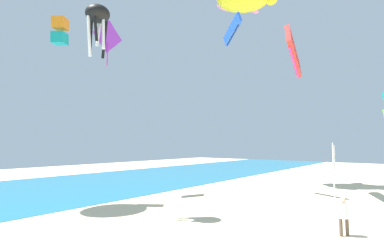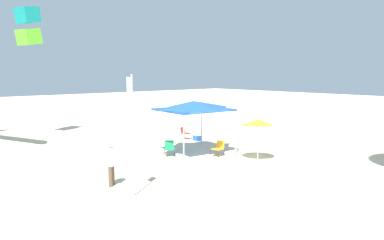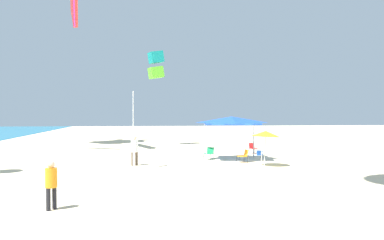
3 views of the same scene
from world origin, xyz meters
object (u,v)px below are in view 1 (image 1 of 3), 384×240
Objects in this scene: person_near_umbrella at (343,213)px; kite_parafoil_red at (294,54)px; kite_diamond_purple at (108,38)px; kite_parafoil_blue at (232,30)px; banner_flag at (334,183)px; kite_octopus_black at (98,17)px; kite_box_orange at (60,31)px.

kite_parafoil_red is at bearing 74.07° from person_near_umbrella.
kite_parafoil_blue is (7.01, -8.84, 0.72)m from kite_diamond_purple.
banner_flag is at bearing -164.10° from kite_parafoil_red.
person_near_umbrella is 17.77m from kite_octopus_black.
kite_parafoil_red is at bearing 107.58° from kite_octopus_black.
kite_octopus_black is (-14.84, 7.22, 0.14)m from kite_parafoil_red.
kite_parafoil_red reaches higher than banner_flag.
banner_flag is at bearing 60.89° from kite_octopus_black.
kite_octopus_black is at bearing 58.85° from kite_diamond_purple.
kite_parafoil_red is at bearing 134.53° from kite_diamond_purple.
kite_diamond_purple is 4.73m from kite_box_orange.
kite_parafoil_red is (10.92, 5.32, 9.62)m from banner_flag.
person_near_umbrella is 0.31× the size of kite_parafoil_red.
banner_flag is 1.31× the size of kite_octopus_black.
banner_flag is 2.24m from person_near_umbrella.
banner_flag is 0.76× the size of kite_parafoil_red.
kite_box_orange reaches higher than kite_octopus_black.
kite_diamond_purple is (5.09, 6.16, 1.54)m from kite_octopus_black.
person_near_umbrella is at bearing 0.29° from banner_flag.
kite_parafoil_red is 1.72× the size of kite_octopus_black.
kite_parafoil_red reaches higher than person_near_umbrella.
kite_box_orange is (-3.45, 18.25, 10.40)m from banner_flag.
banner_flag is at bearing 176.31° from kite_parafoil_blue.
kite_diamond_purple is 2.06× the size of kite_box_orange.
banner_flag is at bearing -135.28° from person_near_umbrella.
kite_box_orange is (0.47, 5.72, 0.64)m from kite_octopus_black.
person_near_umbrella is 15.51m from kite_parafoil_red.
kite_box_orange reaches higher than kite_parafoil_red.
person_near_umbrella is 22.70m from kite_diamond_purple.
kite_box_orange is (-11.63, 8.39, -1.63)m from kite_parafoil_blue.
kite_box_orange is at bearing 90.19° from kite_parafoil_blue.
kite_box_orange is at bearing 127.96° from kite_parafoil_red.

